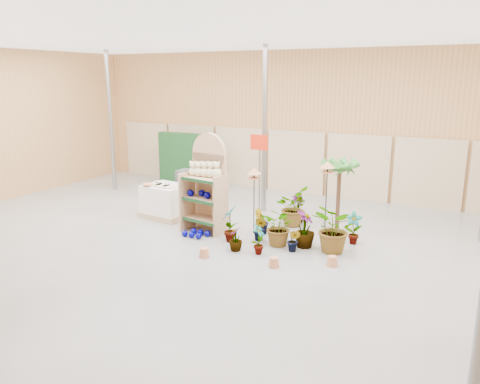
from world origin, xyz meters
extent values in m
cube|color=slate|center=(0.00, 0.00, -0.05)|extent=(15.00, 12.00, 0.10)
cube|color=white|center=(0.00, 0.00, 4.55)|extent=(15.00, 12.00, 0.10)
cube|color=tan|center=(0.00, 6.05, 2.25)|extent=(15.00, 0.10, 4.50)
cylinder|color=gray|center=(-5.50, 3.50, 2.25)|extent=(0.14, 0.14, 4.50)
cylinder|color=gray|center=(0.00, 3.50, 2.25)|extent=(0.14, 0.14, 4.50)
cube|color=tan|center=(-6.00, 5.92, 1.00)|extent=(1.90, 0.06, 2.00)
cube|color=tan|center=(-4.00, 5.92, 1.00)|extent=(1.90, 0.06, 2.00)
cube|color=tan|center=(-2.00, 5.92, 1.00)|extent=(1.90, 0.06, 2.00)
cube|color=tan|center=(0.00, 5.92, 1.00)|extent=(1.90, 0.06, 2.00)
cube|color=tan|center=(2.00, 5.92, 1.00)|extent=(1.90, 0.06, 2.00)
cube|color=tan|center=(4.00, 5.92, 1.00)|extent=(1.90, 0.06, 2.00)
cube|color=tan|center=(-0.48, 1.40, 0.94)|extent=(1.00, 0.24, 1.88)
cylinder|color=tan|center=(-0.48, 1.40, 1.88)|extent=(1.00, 0.24, 1.00)
cube|color=tan|center=(-0.48, 1.11, 0.33)|extent=(1.03, 0.69, 0.04)
cube|color=#0F3819|center=(-0.48, 0.83, 0.33)|extent=(0.95, 0.18, 0.07)
cube|color=tan|center=(-0.48, 1.11, 0.83)|extent=(1.03, 0.69, 0.04)
cube|color=#0F3819|center=(-0.48, 0.83, 0.83)|extent=(0.95, 0.18, 0.07)
cube|color=tan|center=(-0.48, 1.11, 1.33)|extent=(1.03, 0.69, 0.04)
cube|color=#0F3819|center=(-0.48, 0.83, 1.33)|extent=(0.95, 0.18, 0.07)
cube|color=tan|center=(-0.95, 1.11, 0.72)|extent=(0.13, 0.55, 1.44)
cube|color=tan|center=(0.00, 1.11, 0.72)|extent=(0.13, 0.55, 1.44)
sphere|color=beige|center=(-0.81, 1.18, 1.45)|extent=(0.20, 0.20, 0.20)
sphere|color=beige|center=(-0.81, 1.18, 1.62)|extent=(0.16, 0.16, 0.16)
sphere|color=beige|center=(-0.64, 1.18, 1.45)|extent=(0.21, 0.21, 0.21)
sphere|color=beige|center=(-0.64, 1.18, 1.63)|extent=(0.16, 0.16, 0.16)
sphere|color=beige|center=(-0.48, 1.18, 1.46)|extent=(0.22, 0.22, 0.22)
sphere|color=beige|center=(-0.48, 1.18, 1.64)|extent=(0.16, 0.16, 0.16)
sphere|color=beige|center=(-0.31, 1.18, 1.47)|extent=(0.23, 0.23, 0.23)
sphere|color=beige|center=(-0.31, 1.18, 1.65)|extent=(0.16, 0.16, 0.16)
sphere|color=beige|center=(-0.15, 1.18, 1.47)|extent=(0.24, 0.24, 0.24)
sphere|color=beige|center=(-0.15, 1.18, 1.66)|extent=(0.16, 0.16, 0.16)
sphere|color=#02027D|center=(-0.83, 1.09, 0.93)|extent=(0.17, 0.17, 0.17)
sphere|color=#02027D|center=(-0.60, 1.22, 0.93)|extent=(0.17, 0.17, 0.17)
sphere|color=#02027D|center=(-0.36, 1.09, 0.93)|extent=(0.17, 0.17, 0.17)
sphere|color=#02027D|center=(-0.12, 1.22, 0.93)|extent=(0.17, 0.17, 0.17)
sphere|color=#02027D|center=(-0.69, 0.59, 0.07)|extent=(0.15, 0.15, 0.15)
sphere|color=#02027D|center=(-0.60, 0.83, 0.07)|extent=(0.15, 0.15, 0.15)
sphere|color=#02027D|center=(-0.50, 0.59, 0.07)|extent=(0.15, 0.15, 0.15)
sphere|color=#02027D|center=(-0.41, 0.83, 0.07)|extent=(0.15, 0.15, 0.15)
sphere|color=#02027D|center=(-0.31, 0.59, 0.07)|extent=(0.15, 0.15, 0.15)
sphere|color=#02027D|center=(-0.21, 0.83, 0.07)|extent=(0.15, 0.15, 0.15)
cube|color=tan|center=(-2.04, 1.72, 0.08)|extent=(1.33, 1.15, 0.15)
cube|color=white|center=(-2.04, 1.72, 0.51)|extent=(1.22, 1.04, 0.72)
cylinder|color=beige|center=(-2.30, 1.57, 0.89)|extent=(0.41, 0.41, 0.04)
cylinder|color=beige|center=(-2.04, 1.57, 0.89)|extent=(0.41, 0.41, 0.04)
cylinder|color=beige|center=(-1.79, 1.57, 0.89)|extent=(0.41, 0.41, 0.04)
cylinder|color=beige|center=(-2.30, 1.88, 0.89)|extent=(0.41, 0.41, 0.04)
cube|color=#343435|center=(-2.04, 3.16, 0.25)|extent=(0.50, 0.50, 0.50)
cube|color=#343435|center=(-2.04, 3.16, 0.75)|extent=(0.50, 0.50, 0.50)
cube|color=#343435|center=(-2.34, 3.16, 0.25)|extent=(0.50, 0.50, 0.50)
cube|color=#343435|center=(-2.34, 3.16, 0.75)|extent=(0.50, 0.50, 0.50)
cube|color=#17431D|center=(-3.80, 5.20, 0.90)|extent=(2.00, 0.30, 1.80)
cylinder|color=gray|center=(0.10, 3.00, 1.10)|extent=(0.05, 0.05, 2.20)
cube|color=red|center=(0.10, 2.96, 2.00)|extent=(0.50, 0.03, 0.40)
cylinder|color=black|center=(0.65, 1.55, 0.68)|extent=(0.02, 0.02, 1.37)
cylinder|color=#BC764E|center=(0.65, 1.55, 1.37)|extent=(0.30, 0.30, 0.02)
cone|color=#BC764E|center=(0.65, 1.55, 1.54)|extent=(0.34, 0.34, 0.14)
cylinder|color=black|center=(2.26, 2.01, 0.79)|extent=(0.02, 0.02, 1.58)
cylinder|color=#BC764E|center=(2.26, 2.01, 1.58)|extent=(0.30, 0.30, 0.02)
cone|color=#BC764E|center=(2.26, 2.01, 1.75)|extent=(0.34, 0.34, 0.14)
cylinder|color=black|center=(-2.28, 4.57, 0.84)|extent=(0.02, 0.02, 1.68)
cylinder|color=#BC764E|center=(-2.28, 4.57, 1.68)|extent=(0.30, 0.30, 0.02)
cone|color=#BC764E|center=(-2.28, 4.57, 1.85)|extent=(0.34, 0.34, 0.14)
cylinder|color=#4A311F|center=(2.35, 2.71, 0.76)|extent=(0.10, 0.10, 1.51)
imported|color=#307729|center=(0.41, 0.80, 0.44)|extent=(0.44, 0.54, 0.87)
imported|color=#307729|center=(0.99, 1.17, 0.29)|extent=(0.36, 0.31, 0.58)
imported|color=#307729|center=(1.52, 1.08, 0.44)|extent=(0.89, 0.80, 0.88)
imported|color=#307729|center=(2.03, 1.25, 0.41)|extent=(0.54, 0.54, 0.82)
imported|color=#307729|center=(2.93, 1.94, 0.37)|extent=(0.47, 0.40, 0.75)
imported|color=#307729|center=(0.82, 1.61, 0.31)|extent=(0.44, 0.44, 0.62)
imported|color=#307729|center=(1.21, 2.59, 0.48)|extent=(0.93, 1.02, 0.97)
imported|color=#307729|center=(0.80, 0.35, 0.27)|extent=(0.39, 0.39, 0.54)
imported|color=#307729|center=(1.33, 0.38, 0.33)|extent=(0.25, 0.36, 0.67)
imported|color=#307729|center=(1.93, 0.86, 0.26)|extent=(0.30, 0.25, 0.51)
imported|color=#307729|center=(2.73, 1.22, 0.53)|extent=(1.26, 1.24, 1.06)
imported|color=#307729|center=(1.24, 2.90, 0.35)|extent=(0.54, 0.54, 0.71)
camera|label=1|loc=(5.32, -8.05, 3.65)|focal=35.00mm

